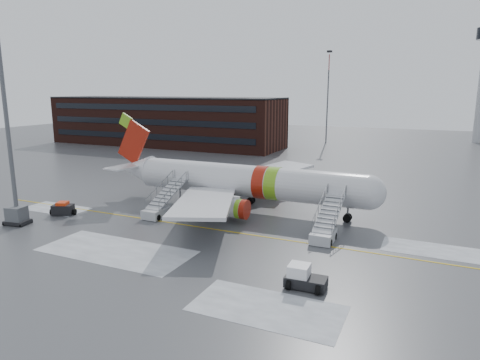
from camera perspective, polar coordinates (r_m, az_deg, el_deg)
The scene contains 10 objects.
ground at distance 45.06m, azimuth -1.92°, elevation -6.36°, with size 260.00×260.00×0.00m, color #494C4F.
airliner at distance 51.31m, azimuth -0.04°, elevation -0.12°, with size 35.03×32.97×11.18m.
airstair_fwd at distance 42.16m, azimuth 11.32°, elevation -6.38°, with size 2.05×7.70×3.48m.
airstair_aft at distance 49.77m, azimuth -10.59°, elevation -3.50°, with size 2.05×7.70×3.48m.
pushback_tug at distance 32.23m, azimuth 8.45°, elevation -12.76°, with size 3.04×2.33×1.70m.
uld_container at distance 51.69m, azimuth -27.60°, elevation -4.29°, with size 2.66×2.13×1.95m.
baggage_tractor at distance 53.42m, azimuth -22.53°, elevation -3.63°, with size 3.11×2.13×1.52m.
light_mast_near at distance 50.28m, azimuth -28.85°, elevation 8.78°, with size 1.20×1.20×24.38m.
terminal_building at distance 113.44m, azimuth -10.05°, elevation 7.76°, with size 62.00×16.11×12.30m.
light_mast_far_n at distance 119.39m, azimuth 11.65°, elevation 11.57°, with size 1.20×1.20×24.25m.
Camera 1 is at (19.12, -38.27, 14.16)m, focal length 32.00 mm.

